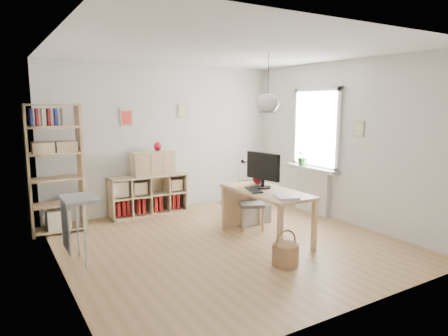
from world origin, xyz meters
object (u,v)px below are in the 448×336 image
cube_shelf (147,198)px  desk (266,196)px  tall_bookshelf (54,164)px  monitor (263,168)px  drawer_chest (153,163)px  storage_chest (248,210)px  chair (251,201)px

cube_shelf → desk: bearing=-65.4°
cube_shelf → tall_bookshelf: size_ratio=0.70×
desk → tall_bookshelf: 3.27m
monitor → drawer_chest: bearing=103.5°
desk → tall_bookshelf: tall_bookshelf is taller
storage_chest → tall_bookshelf: bearing=155.3°
cube_shelf → tall_bookshelf: tall_bookshelf is taller
desk → storage_chest: 1.03m
storage_chest → cube_shelf: bearing=129.9°
desk → monitor: size_ratio=2.47×
cube_shelf → drawer_chest: 0.65m
desk → storage_chest: (0.29, 0.88, -0.45)m
storage_chest → monitor: bearing=-113.5°
cube_shelf → tall_bookshelf: (-1.56, -0.28, 0.79)m
chair → tall_bookshelf: bearing=177.9°
drawer_chest → tall_bookshelf: bearing=-171.5°
tall_bookshelf → desk: bearing=-37.0°
cube_shelf → drawer_chest: size_ratio=1.86×
monitor → storage_chest: bearing=59.7°
monitor → drawer_chest: (-0.94, 2.05, -0.11)m
cube_shelf → chair: 2.02m
storage_chest → drawer_chest: 1.92m
chair → drawer_chest: 1.98m
cube_shelf → drawer_chest: bearing=-19.8°
tall_bookshelf → drawer_chest: tall_bookshelf is taller
chair → monitor: bearing=-77.6°
desk → storage_chest: size_ratio=2.09×
chair → drawer_chest: bearing=147.5°
desk → monitor: bearing=75.4°
cube_shelf → monitor: size_ratio=2.31×
tall_bookshelf → storage_chest: bearing=-20.3°
tall_bookshelf → cube_shelf: bearing=10.2°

